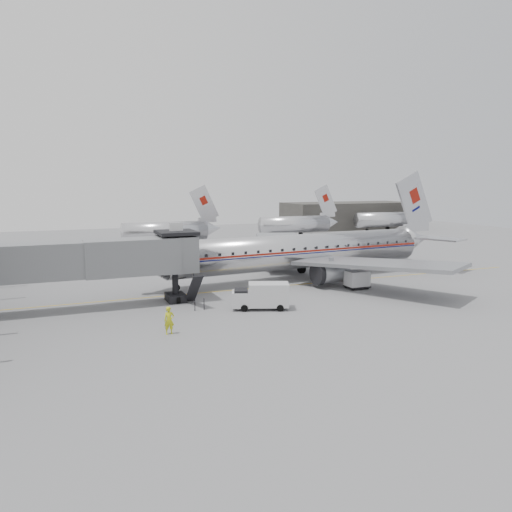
{
  "coord_description": "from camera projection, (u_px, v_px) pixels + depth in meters",
  "views": [
    {
      "loc": [
        -19.29,
        -39.95,
        10.68
      ],
      "look_at": [
        -0.16,
        6.68,
        3.2
      ],
      "focal_mm": 35.0,
      "sensor_mm": 36.0,
      "label": 1
    }
  ],
  "objects": [
    {
      "name": "ramp_worker",
      "position": [
        169.0,
        320.0,
        35.25
      ],
      "size": [
        0.72,
        0.47,
        1.98
      ],
      "primitive_type": "imported",
      "rotation": [
        0.0,
        0.0,
        -0.0
      ],
      "color": "#BDC517",
      "rests_on": "ground"
    },
    {
      "name": "airliner",
      "position": [
        305.0,
        251.0,
        55.76
      ],
      "size": [
        38.45,
        35.5,
        12.16
      ],
      "rotation": [
        0.0,
        0.0,
        0.09
      ],
      "color": "silver",
      "rests_on": "ground"
    },
    {
      "name": "ground",
      "position": [
        285.0,
        301.0,
        45.37
      ],
      "size": [
        160.0,
        160.0,
        0.0
      ],
      "primitive_type": "plane",
      "color": "slate",
      "rests_on": "ground"
    },
    {
      "name": "jet_bridge",
      "position": [
        88.0,
        260.0,
        41.86
      ],
      "size": [
        21.0,
        6.2,
        7.1
      ],
      "color": "slate",
      "rests_on": "ground"
    },
    {
      "name": "distant_aircraft_mid",
      "position": [
        295.0,
        224.0,
        96.16
      ],
      "size": [
        16.39,
        3.2,
        10.26
      ],
      "color": "silver",
      "rests_on": "ground"
    },
    {
      "name": "distant_aircraft_far",
      "position": [
        385.0,
        219.0,
        108.83
      ],
      "size": [
        16.39,
        3.2,
        10.26
      ],
      "color": "silver",
      "rests_on": "ground"
    },
    {
      "name": "hangar",
      "position": [
        348.0,
        215.0,
        116.74
      ],
      "size": [
        30.0,
        12.0,
        6.0
      ],
      "primitive_type": "cube",
      "color": "#353330",
      "rests_on": "ground"
    },
    {
      "name": "distant_aircraft_near",
      "position": [
        166.0,
        230.0,
        82.74
      ],
      "size": [
        16.39,
        3.2,
        10.26
      ],
      "color": "silver",
      "rests_on": "ground"
    },
    {
      "name": "service_van",
      "position": [
        261.0,
        296.0,
        42.18
      ],
      "size": [
        5.09,
        3.39,
        2.24
      ],
      "rotation": [
        0.0,
        0.0,
        -0.36
      ],
      "color": "#BDBDBF",
      "rests_on": "ground"
    },
    {
      "name": "baggage_cart_white",
      "position": [
        357.0,
        279.0,
        50.44
      ],
      "size": [
        2.29,
        1.75,
        1.79
      ],
      "rotation": [
        0.0,
        0.0,
        -0.01
      ],
      "color": "silver",
      "rests_on": "ground"
    },
    {
      "name": "apron_line",
      "position": [
        286.0,
        285.0,
        51.99
      ],
      "size": [
        60.0,
        0.15,
        0.01
      ],
      "primitive_type": "cube",
      "rotation": [
        0.0,
        0.0,
        1.57
      ],
      "color": "gold",
      "rests_on": "ground"
    }
  ]
}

